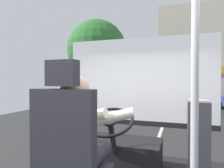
{
  "coord_description": "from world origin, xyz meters",
  "views": [
    {
      "loc": [
        0.65,
        -1.69,
        2.0
      ],
      "look_at": [
        -0.34,
        1.24,
        1.94
      ],
      "focal_mm": 31.67,
      "sensor_mm": 36.0,
      "label": 1
    }
  ],
  "objects_px": {
    "fare_box": "(198,142)",
    "steering_console": "(120,152)",
    "driver_seat": "(71,165)",
    "bus_driver": "(78,135)",
    "handrail_pole": "(195,119)"
  },
  "relations": [
    {
      "from": "fare_box",
      "to": "bus_driver",
      "type": "bearing_deg",
      "value": -131.04
    },
    {
      "from": "driver_seat",
      "to": "fare_box",
      "type": "xyz_separation_m",
      "value": [
        0.99,
        1.25,
        -0.1
      ]
    },
    {
      "from": "steering_console",
      "to": "handrail_pole",
      "type": "xyz_separation_m",
      "value": [
        0.85,
        -1.38,
        0.78
      ]
    },
    {
      "from": "bus_driver",
      "to": "fare_box",
      "type": "distance_m",
      "value": 1.54
    },
    {
      "from": "driver_seat",
      "to": "handrail_pole",
      "type": "xyz_separation_m",
      "value": [
        0.85,
        -0.05,
        0.41
      ]
    },
    {
      "from": "driver_seat",
      "to": "bus_driver",
      "type": "xyz_separation_m",
      "value": [
        0.0,
        0.12,
        0.2
      ]
    },
    {
      "from": "driver_seat",
      "to": "handrail_pole",
      "type": "height_order",
      "value": "handrail_pole"
    },
    {
      "from": "bus_driver",
      "to": "driver_seat",
      "type": "bearing_deg",
      "value": -90.0
    },
    {
      "from": "bus_driver",
      "to": "fare_box",
      "type": "relative_size",
      "value": 0.82
    },
    {
      "from": "fare_box",
      "to": "steering_console",
      "type": "bearing_deg",
      "value": 175.36
    },
    {
      "from": "driver_seat",
      "to": "fare_box",
      "type": "relative_size",
      "value": 1.37
    },
    {
      "from": "bus_driver",
      "to": "steering_console",
      "type": "distance_m",
      "value": 1.34
    },
    {
      "from": "bus_driver",
      "to": "handrail_pole",
      "type": "xyz_separation_m",
      "value": [
        0.85,
        -0.17,
        0.21
      ]
    },
    {
      "from": "steering_console",
      "to": "handrail_pole",
      "type": "relative_size",
      "value": 0.55
    },
    {
      "from": "steering_console",
      "to": "fare_box",
      "type": "distance_m",
      "value": 1.03
    }
  ]
}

